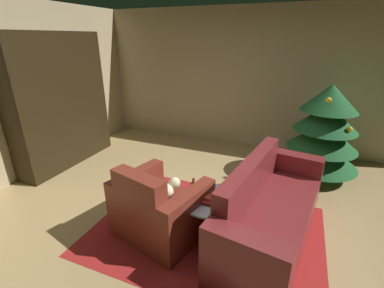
% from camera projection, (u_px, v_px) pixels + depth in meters
% --- Properties ---
extents(ground_plane, '(7.06, 7.06, 0.00)m').
position_uv_depth(ground_plane, '(203.00, 222.00, 3.17)').
color(ground_plane, tan).
extents(wall_back, '(6.00, 0.06, 2.56)m').
position_uv_depth(wall_back, '(252.00, 81.00, 4.96)').
color(wall_back, tan).
rests_on(wall_back, ground).
extents(wall_left, '(0.06, 5.34, 2.56)m').
position_uv_depth(wall_left, '(4.00, 95.00, 3.72)').
color(wall_left, tan).
rests_on(wall_left, ground).
extents(area_rug, '(2.48, 1.86, 0.01)m').
position_uv_depth(area_rug, '(207.00, 230.00, 3.03)').
color(area_rug, '#A42120').
rests_on(area_rug, ground).
extents(bookshelf_unit, '(0.39, 1.72, 2.12)m').
position_uv_depth(bookshelf_unit, '(67.00, 103.00, 4.41)').
color(bookshelf_unit, black).
rests_on(bookshelf_unit, ground).
extents(armchair_red, '(1.06, 0.96, 0.84)m').
position_uv_depth(armchair_red, '(159.00, 210.00, 2.89)').
color(armchair_red, maroon).
rests_on(armchair_red, ground).
extents(couch_red, '(1.01, 2.05, 0.85)m').
position_uv_depth(couch_red, '(269.00, 212.00, 2.87)').
color(couch_red, maroon).
rests_on(couch_red, ground).
extents(coffee_table, '(0.65, 0.65, 0.46)m').
position_uv_depth(coffee_table, '(210.00, 203.00, 2.81)').
color(coffee_table, black).
rests_on(coffee_table, ground).
extents(book_stack_on_table, '(0.19, 0.17, 0.07)m').
position_uv_depth(book_stack_on_table, '(211.00, 199.00, 2.73)').
color(book_stack_on_table, gray).
rests_on(book_stack_on_table, coffee_table).
extents(bottle_on_table, '(0.07, 0.07, 0.22)m').
position_uv_depth(bottle_on_table, '(193.00, 190.00, 2.80)').
color(bottle_on_table, '#622A16').
rests_on(bottle_on_table, coffee_table).
extents(decorated_tree, '(1.12, 1.12, 1.43)m').
position_uv_depth(decorated_tree, '(324.00, 132.00, 3.99)').
color(decorated_tree, brown).
rests_on(decorated_tree, ground).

